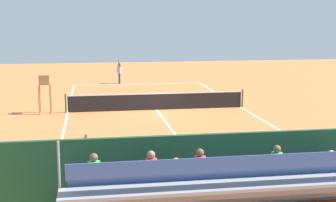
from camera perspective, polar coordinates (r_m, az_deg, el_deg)
The scene contains 12 objects.
ground_plane at distance 27.36m, azimuth -1.36°, elevation -1.06°, with size 60.00×60.00×0.00m, color #C66B38.
court_line_markings at distance 27.39m, azimuth -1.37°, elevation -1.04°, with size 10.10×22.20×0.01m.
tennis_net at distance 27.27m, azimuth -1.36°, elevation -0.02°, with size 10.30×0.10×1.07m.
backdrop_wall at distance 13.79m, azimuth 6.80°, elevation -7.88°, with size 18.00×0.16×2.00m, color #194228.
bleacher_stand at distance 12.59m, azimuth 8.11°, elevation -10.07°, with size 9.06×2.40×2.35m.
umpire_chair at distance 26.95m, azimuth -14.52°, elevation 1.29°, with size 0.67×0.67×2.14m.
courtside_bench at distance 15.44m, azimuth 15.21°, elevation -7.94°, with size 1.80×0.40×0.93m.
equipment_bag at distance 14.69m, azimuth 7.43°, elevation -10.14°, with size 0.90×0.36×0.36m, color #B22D2D.
tennis_player at distance 38.32m, azimuth -5.83°, elevation 3.58°, with size 0.37×0.54×1.93m.
tennis_racket at distance 38.03m, azimuth -7.17°, elevation 1.98°, with size 0.30×0.56×0.03m.
tennis_ball_near at distance 35.65m, azimuth -4.55°, elevation 1.53°, with size 0.07×0.07×0.07m, color #CCDB33.
line_judge at distance 13.91m, azimuth -9.90°, elevation -7.73°, with size 0.37×0.53×1.93m.
Camera 1 is at (3.71, 26.60, 5.19)m, focal length 51.03 mm.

